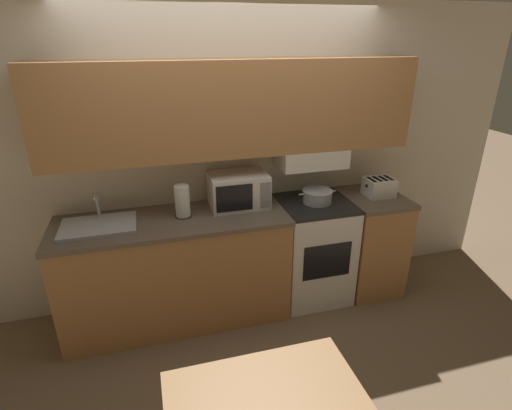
% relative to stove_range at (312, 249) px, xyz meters
% --- Properties ---
extents(ground_plane, '(16.00, 16.00, 0.00)m').
position_rel_stove_range_xyz_m(ground_plane, '(-0.66, 0.31, -0.47)').
color(ground_plane, '#7F664C').
extents(wall_back, '(5.36, 0.38, 2.55)m').
position_rel_stove_range_xyz_m(wall_back, '(-0.64, 0.24, 1.04)').
color(wall_back, silver).
rests_on(wall_back, ground_plane).
extents(lower_counter_main, '(1.84, 0.65, 0.94)m').
position_rel_stove_range_xyz_m(lower_counter_main, '(-1.23, -0.01, 0.00)').
color(lower_counter_main, '#B27A47').
rests_on(lower_counter_main, ground_plane).
extents(lower_counter_right_stub, '(0.52, 0.65, 0.94)m').
position_rel_stove_range_xyz_m(lower_counter_right_stub, '(0.57, -0.01, 0.00)').
color(lower_counter_right_stub, '#B27A47').
rests_on(lower_counter_right_stub, ground_plane).
extents(stove_range, '(0.61, 0.62, 0.94)m').
position_rel_stove_range_xyz_m(stove_range, '(0.00, 0.00, 0.00)').
color(stove_range, white).
rests_on(stove_range, ground_plane).
extents(cooking_pot, '(0.34, 0.26, 0.11)m').
position_rel_stove_range_xyz_m(cooking_pot, '(0.01, -0.01, 0.53)').
color(cooking_pot, '#B7BABF').
rests_on(cooking_pot, stove_range).
extents(microwave, '(0.48, 0.35, 0.28)m').
position_rel_stove_range_xyz_m(microwave, '(-0.66, 0.11, 0.61)').
color(microwave, white).
rests_on(microwave, lower_counter_main).
extents(toaster, '(0.26, 0.21, 0.16)m').
position_rel_stove_range_xyz_m(toaster, '(0.61, -0.01, 0.55)').
color(toaster, white).
rests_on(toaster, lower_counter_right_stub).
extents(sink_basin, '(0.55, 0.38, 0.23)m').
position_rel_stove_range_xyz_m(sink_basin, '(-1.78, -0.01, 0.49)').
color(sink_basin, '#B7BABF').
rests_on(sink_basin, lower_counter_main).
extents(paper_towel_roll, '(0.14, 0.14, 0.26)m').
position_rel_stove_range_xyz_m(paper_towel_roll, '(-1.14, 0.02, 0.60)').
color(paper_towel_roll, black).
rests_on(paper_towel_roll, lower_counter_main).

